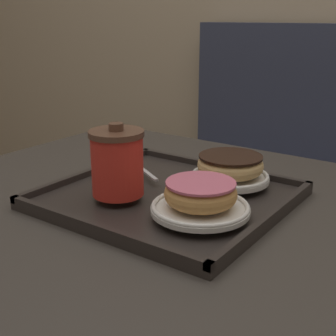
{
  "coord_description": "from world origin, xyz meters",
  "views": [
    {
      "loc": [
        0.49,
        -0.64,
        1.03
      ],
      "look_at": [
        0.03,
        0.01,
        0.76
      ],
      "focal_mm": 50.0,
      "sensor_mm": 36.0,
      "label": 1
    }
  ],
  "objects_px": {
    "coffee_cup_front": "(117,162)",
    "donut_plain": "(230,164)",
    "donut_chocolate_glazed": "(201,193)",
    "spoon": "(138,164)"
  },
  "relations": [
    {
      "from": "coffee_cup_front",
      "to": "donut_plain",
      "type": "relative_size",
      "value": 1.02
    },
    {
      "from": "donut_chocolate_glazed",
      "to": "spoon",
      "type": "bearing_deg",
      "value": 151.3
    },
    {
      "from": "spoon",
      "to": "donut_plain",
      "type": "bearing_deg",
      "value": -139.38
    },
    {
      "from": "donut_chocolate_glazed",
      "to": "spoon",
      "type": "relative_size",
      "value": 0.94
    },
    {
      "from": "donut_chocolate_glazed",
      "to": "donut_plain",
      "type": "height_order",
      "value": "donut_chocolate_glazed"
    },
    {
      "from": "donut_chocolate_glazed",
      "to": "donut_plain",
      "type": "bearing_deg",
      "value": 101.75
    },
    {
      "from": "coffee_cup_front",
      "to": "donut_chocolate_glazed",
      "type": "height_order",
      "value": "coffee_cup_front"
    },
    {
      "from": "spoon",
      "to": "coffee_cup_front",
      "type": "bearing_deg",
      "value": 146.83
    },
    {
      "from": "coffee_cup_front",
      "to": "donut_plain",
      "type": "xyz_separation_m",
      "value": [
        0.13,
        0.18,
        -0.03
      ]
    },
    {
      "from": "donut_plain",
      "to": "spoon",
      "type": "xyz_separation_m",
      "value": [
        -0.2,
        -0.04,
        -0.03
      ]
    }
  ]
}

